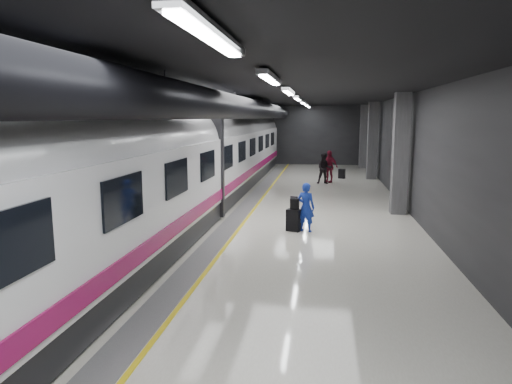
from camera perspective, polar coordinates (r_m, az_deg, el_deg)
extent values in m
plane|color=silver|center=(16.05, 2.05, -3.65)|extent=(40.00, 40.00, 0.00)
cube|color=black|center=(15.67, 2.15, 12.61)|extent=(10.00, 40.00, 0.02)
cube|color=#28282B|center=(35.61, 5.67, 7.07)|extent=(10.00, 0.02, 4.50)
cube|color=#28282B|center=(16.99, -14.96, 4.45)|extent=(0.02, 40.00, 4.50)
cube|color=#28282B|center=(15.95, 20.30, 3.89)|extent=(0.02, 40.00, 4.50)
cube|color=slate|center=(16.25, -2.69, -3.47)|extent=(0.65, 39.80, 0.01)
cube|color=yellow|center=(16.18, -1.30, -3.51)|extent=(0.10, 39.80, 0.01)
cylinder|color=black|center=(15.84, -2.62, 10.58)|extent=(0.80, 38.00, 0.80)
cube|color=silver|center=(4.75, -5.59, 19.10)|extent=(0.22, 2.60, 0.10)
cube|color=silver|center=(9.65, 1.79, 14.11)|extent=(0.22, 2.60, 0.10)
cube|color=silver|center=(14.61, 4.10, 12.44)|extent=(0.22, 2.60, 0.10)
cube|color=silver|center=(19.60, 5.23, 11.61)|extent=(0.22, 2.60, 0.10)
cube|color=silver|center=(24.59, 5.90, 11.12)|extent=(0.22, 2.60, 0.10)
cube|color=silver|center=(29.58, 6.34, 10.79)|extent=(0.22, 2.60, 0.10)
cube|color=silver|center=(33.58, 6.60, 10.60)|extent=(0.22, 2.60, 0.10)
cube|color=#515154|center=(17.83, 17.58, 4.54)|extent=(0.55, 0.55, 4.50)
cube|color=#515154|center=(27.73, 14.34, 6.22)|extent=(0.55, 0.55, 4.50)
cube|color=#515154|center=(33.69, 13.31, 6.75)|extent=(0.55, 0.55, 4.50)
cube|color=black|center=(16.64, -9.14, -2.06)|extent=(2.80, 38.00, 0.60)
cube|color=white|center=(16.42, -9.27, 2.73)|extent=(2.90, 38.00, 2.20)
cylinder|color=white|center=(16.35, -9.35, 6.04)|extent=(2.80, 38.00, 2.80)
cube|color=#8F0D4B|center=(16.15, -4.22, -0.15)|extent=(0.04, 38.00, 0.35)
cube|color=black|center=(16.40, -9.29, 3.60)|extent=(3.05, 0.25, 3.80)
cube|color=black|center=(5.91, -28.35, -5.92)|extent=(0.05, 1.60, 0.85)
cube|color=black|center=(8.44, -16.20, -0.89)|extent=(0.05, 1.60, 0.85)
cube|color=black|center=(11.20, -9.86, 1.77)|extent=(0.05, 1.60, 0.85)
cube|color=black|center=(14.06, -6.05, 3.36)|extent=(0.05, 1.60, 0.85)
cube|color=black|center=(16.97, -3.53, 4.40)|extent=(0.05, 1.60, 0.85)
cube|color=black|center=(19.91, -1.74, 5.13)|extent=(0.05, 1.60, 0.85)
cube|color=black|center=(22.86, -0.42, 5.67)|extent=(0.05, 1.60, 0.85)
cube|color=black|center=(25.83, 0.61, 6.08)|extent=(0.05, 1.60, 0.85)
cube|color=black|center=(28.80, 1.42, 6.41)|extent=(0.05, 1.60, 0.85)
cube|color=black|center=(31.77, 2.08, 6.67)|extent=(0.05, 1.60, 0.85)
imported|color=#1B36CF|center=(14.55, 6.26, -1.89)|extent=(0.66, 0.54, 1.57)
cube|color=black|center=(14.62, 4.72, -3.53)|extent=(0.50, 0.40, 0.71)
cube|color=black|center=(14.50, 4.85, -1.50)|extent=(0.29, 0.20, 0.36)
imported|color=black|center=(25.20, 8.54, 2.93)|extent=(0.88, 0.71, 1.70)
imported|color=maroon|center=(25.85, 9.12, 3.18)|extent=(1.12, 0.93, 1.79)
cube|color=black|center=(27.71, 10.68, 2.26)|extent=(0.44, 0.35, 0.56)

